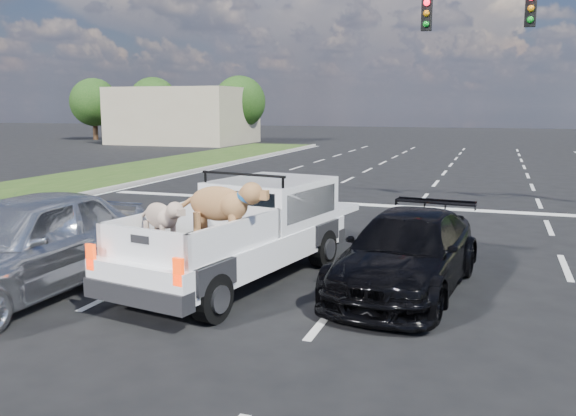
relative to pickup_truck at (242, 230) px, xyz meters
name	(u,v)px	position (x,y,z in m)	size (l,w,h in m)	color
ground	(216,304)	(0.12, -1.28, -0.88)	(160.00, 160.00, 0.00)	black
road_markings	(329,225)	(0.12, 5.28, -0.88)	(17.75, 60.00, 0.01)	silver
curb_left	(24,207)	(-8.93, 4.72, -0.81)	(0.15, 60.00, 0.14)	#A29D94
building_left	(184,116)	(-19.88, 34.72, 1.32)	(10.00, 8.00, 4.40)	tan
tree_far_a	(94,102)	(-29.88, 36.72, 2.40)	(4.20, 4.20, 5.40)	#332114
tree_far_b	(153,102)	(-23.88, 36.72, 2.40)	(4.20, 4.20, 5.40)	#332114
tree_far_c	(240,102)	(-15.88, 36.72, 2.40)	(4.20, 4.20, 5.40)	#332114
pickup_truck	(242,230)	(0.00, 0.00, 0.00)	(2.67, 5.20, 1.86)	black
silver_sedan	(23,244)	(-2.95, -1.85, -0.06)	(1.95, 4.86, 1.65)	silver
black_coupe	(407,253)	(2.75, 0.31, -0.25)	(1.77, 4.37, 1.27)	black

